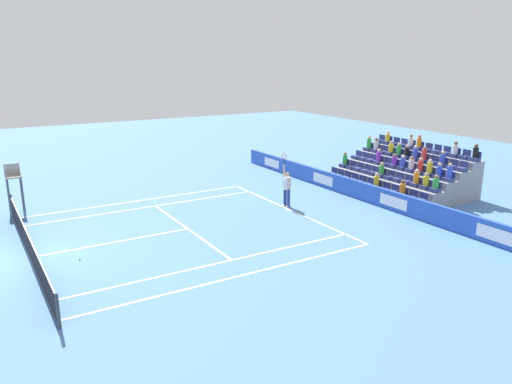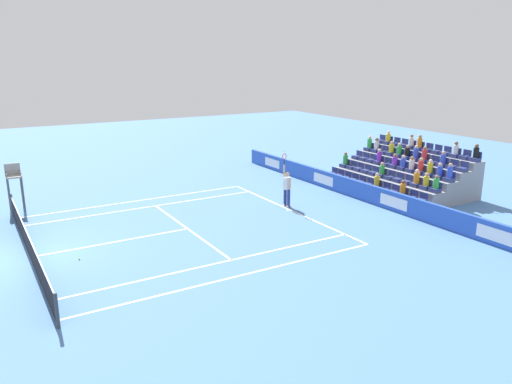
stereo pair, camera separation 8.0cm
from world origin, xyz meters
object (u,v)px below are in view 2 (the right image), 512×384
at_px(umpire_chair, 14,181).
at_px(tennis_player, 287,187).
at_px(tennis_net, 29,245).
at_px(loose_tennis_ball, 79,259).

bearing_deg(umpire_chair, tennis_player, -117.41).
height_order(tennis_net, tennis_player, tennis_player).
distance_m(tennis_net, loose_tennis_ball, 2.00).
height_order(tennis_net, umpire_chair, umpire_chair).
distance_m(tennis_player, umpire_chair, 13.32).
bearing_deg(tennis_net, umpire_chair, -2.35).
bearing_deg(loose_tennis_ball, umpire_chair, 9.04).
xyz_separation_m(tennis_player, umpire_chair, (6.13, 11.82, 0.53)).
bearing_deg(loose_tennis_ball, tennis_net, 52.42).
relative_size(tennis_net, tennis_player, 4.19).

